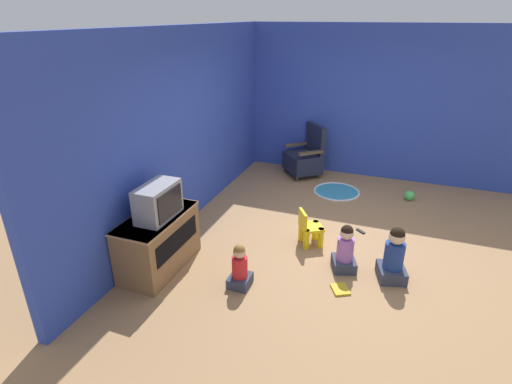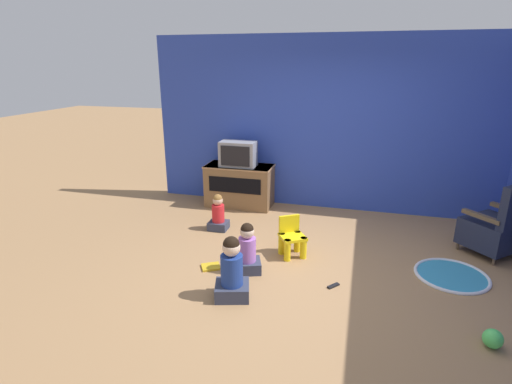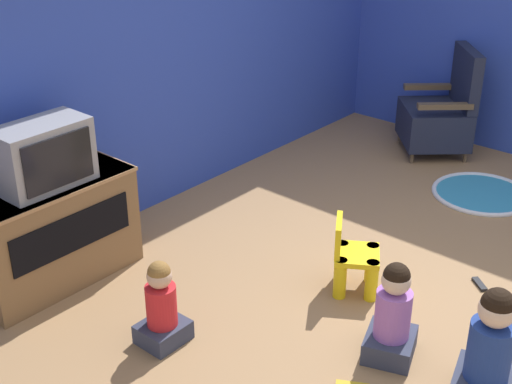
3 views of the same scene
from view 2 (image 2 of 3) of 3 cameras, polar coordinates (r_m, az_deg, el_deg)
The scene contains 13 objects.
ground_plane at distance 4.84m, azimuth 8.18°, elevation -10.88°, with size 30.00×30.00×0.00m, color #9E754C.
wall_back at distance 6.56m, azimuth 9.80°, elevation 9.46°, with size 5.67×0.12×2.75m.
tv_cabinet at distance 6.71m, azimuth -2.37°, elevation 1.02°, with size 1.11×0.55×0.70m.
television at distance 6.52m, azimuth -2.58°, elevation 5.44°, with size 0.58×0.33×0.41m.
black_armchair at distance 5.83m, azimuth 31.17°, elevation -4.37°, with size 0.85×0.85×0.98m.
yellow_kid_chair at distance 5.05m, azimuth 5.14°, elevation -6.83°, with size 0.40×0.40×0.50m.
play_mat at distance 5.16m, azimuth 26.15°, elevation -10.65°, with size 0.81×0.81×0.04m.
child_watching_left at distance 5.80m, azimuth -5.42°, elevation -3.19°, with size 0.27×0.24×0.54m.
child_watching_center at distance 4.16m, azimuth -3.48°, elevation -11.28°, with size 0.42×0.39×0.68m.
child_watching_right at distance 4.64m, azimuth -1.26°, elevation -8.39°, with size 0.38×0.36×0.60m.
toy_ball at distance 4.15m, azimuth 30.74°, elevation -17.57°, with size 0.17×0.17×0.17m.
book at distance 4.86m, azimuth -6.47°, elevation -10.56°, with size 0.27×0.26×0.02m.
remote_control at distance 4.54m, azimuth 11.00°, elevation -13.01°, with size 0.13×0.14×0.02m.
Camera 2 is at (0.44, -4.22, 2.33)m, focal length 28.00 mm.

